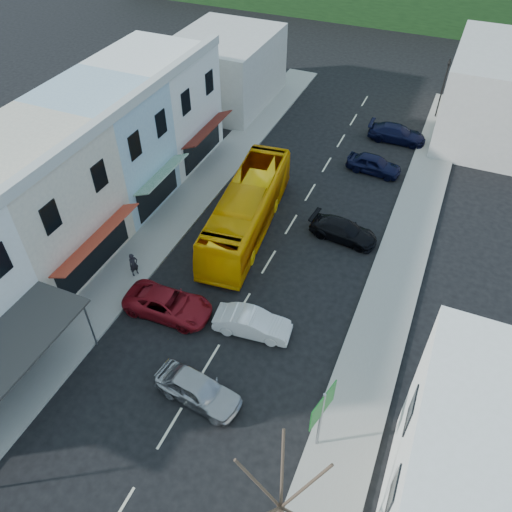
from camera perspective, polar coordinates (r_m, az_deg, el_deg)
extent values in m
plane|color=black|center=(26.12, -5.31, -11.85)|extent=(120.00, 120.00, 0.00)
cube|color=gray|center=(34.85, -8.80, 4.86)|extent=(3.00, 52.00, 0.15)
cube|color=gray|center=(31.17, 15.78, -1.97)|extent=(3.00, 52.00, 0.15)
cube|color=beige|center=(31.20, -24.06, 5.15)|extent=(7.00, 8.00, 8.00)
cube|color=#A63320|center=(29.24, -17.74, 1.96)|extent=(1.30, 6.80, 0.08)
cube|color=#97B8C8|center=(35.28, -16.67, 11.73)|extent=(7.00, 6.00, 8.00)
cube|color=#195926|center=(33.56, -10.68, 9.22)|extent=(1.30, 5.10, 0.08)
cube|color=silver|center=(39.80, -11.09, 16.40)|extent=(7.00, 7.00, 8.00)
cube|color=#5C1B13|center=(38.28, -5.53, 14.27)|extent=(1.30, 5.95, 0.08)
cube|color=#B7B2A8|center=(48.23, -3.48, 20.55)|extent=(8.00, 10.00, 6.00)
cube|color=#B7B2A8|center=(46.48, 26.02, 16.24)|extent=(8.00, 12.00, 7.00)
imported|color=#FFB206|center=(32.30, -1.03, 5.27)|extent=(3.79, 11.81, 3.10)
imported|color=#ABACB0|center=(24.41, -6.63, -14.94)|extent=(4.59, 2.33, 1.40)
imported|color=silver|center=(26.62, -0.41, -7.67)|extent=(4.59, 2.32, 1.40)
imported|color=maroon|center=(27.92, -10.01, -5.41)|extent=(4.67, 2.07, 1.40)
imported|color=black|center=(32.56, 9.98, 2.97)|extent=(4.66, 2.27, 1.40)
imported|color=black|center=(39.38, 13.33, 10.18)|extent=(4.53, 2.13, 1.40)
imported|color=black|center=(43.96, 15.82, 13.35)|extent=(4.54, 1.94, 1.40)
imported|color=black|center=(30.16, -13.82, -0.85)|extent=(0.61, 0.71, 1.70)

